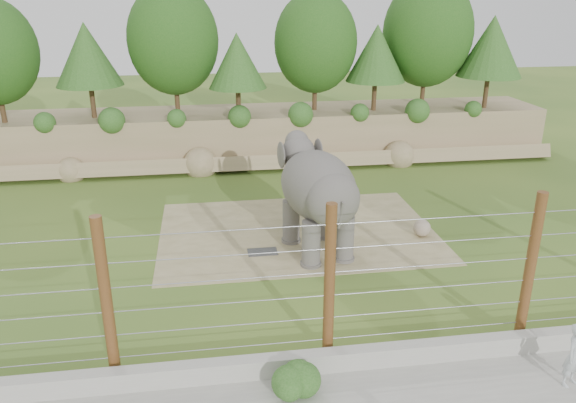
{
  "coord_description": "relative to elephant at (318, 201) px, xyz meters",
  "views": [
    {
      "loc": [
        -2.64,
        -15.68,
        8.4
      ],
      "look_at": [
        0.0,
        2.0,
        1.6
      ],
      "focal_mm": 35.0,
      "sensor_mm": 36.0,
      "label": 1
    }
  ],
  "objects": [
    {
      "name": "back_embankment",
      "position": [
        -0.3,
        11.35,
        2.15
      ],
      "size": [
        30.0,
        5.52,
        8.77
      ],
      "color": "#897D54",
      "rests_on": "ground"
    },
    {
      "name": "elephant",
      "position": [
        0.0,
        0.0,
        0.0
      ],
      "size": [
        2.72,
        4.77,
        3.64
      ],
      "primitive_type": null,
      "rotation": [
        0.0,
        0.0,
        0.18
      ],
      "color": "#56514D",
      "rests_on": "ground"
    },
    {
      "name": "zookeeper",
      "position": [
        4.32,
        -7.65,
        -1.04
      ],
      "size": [
        0.66,
        0.56,
        1.54
      ],
      "primitive_type": "imported",
      "rotation": [
        0.0,
        0.0,
        0.42
      ],
      "color": "silver",
      "rests_on": "walkway"
    },
    {
      "name": "walkway_shrub",
      "position": [
        -1.9,
        -7.13,
        -1.41
      ],
      "size": [
        0.8,
        0.8,
        0.8
      ],
      "primitive_type": "sphere",
      "color": "#245618",
      "rests_on": "walkway"
    },
    {
      "name": "retaining_wall",
      "position": [
        -0.89,
        -6.33,
        -1.57
      ],
      "size": [
        26.0,
        0.35,
        0.5
      ],
      "primitive_type": "cube",
      "color": "#A19F96",
      "rests_on": "ground"
    },
    {
      "name": "drain_grate",
      "position": [
        -1.85,
        0.11,
        -1.78
      ],
      "size": [
        1.0,
        0.6,
        0.03
      ],
      "primitive_type": "cube",
      "color": "#262628",
      "rests_on": "dirt_patch"
    },
    {
      "name": "dirt_patch",
      "position": [
        -0.39,
        1.67,
        -1.81
      ],
      "size": [
        10.0,
        7.0,
        0.02
      ],
      "primitive_type": "cube",
      "color": "#8F8355",
      "rests_on": "ground"
    },
    {
      "name": "ground",
      "position": [
        -0.89,
        -1.33,
        -1.82
      ],
      "size": [
        90.0,
        90.0,
        0.0
      ],
      "primitive_type": "plane",
      "color": "#3E6024",
      "rests_on": "ground"
    },
    {
      "name": "barrier_fence",
      "position": [
        -0.89,
        -5.83,
        0.18
      ],
      "size": [
        20.26,
        0.26,
        4.0
      ],
      "color": "#532E15",
      "rests_on": "ground"
    },
    {
      "name": "stone_ball",
      "position": [
        3.98,
        0.61,
        -1.49
      ],
      "size": [
        0.63,
        0.63,
        0.63
      ],
      "primitive_type": "sphere",
      "color": "gray",
      "rests_on": "dirt_patch"
    }
  ]
}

